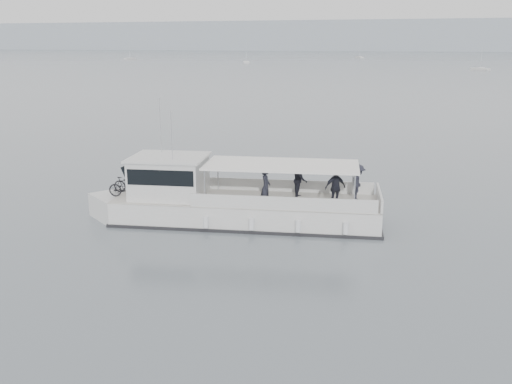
% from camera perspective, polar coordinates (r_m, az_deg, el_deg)
% --- Properties ---
extents(ground, '(1400.00, 1400.00, 0.00)m').
position_cam_1_polar(ground, '(28.40, -9.87, -3.31)').
color(ground, '#566066').
rests_on(ground, ground).
extents(headland, '(1400.00, 90.00, 28.00)m').
position_cam_1_polar(headland, '(584.06, 16.79, 14.74)').
color(headland, '#939EA8').
rests_on(headland, ground).
extents(tour_boat, '(14.95, 5.69, 6.22)m').
position_cam_1_polar(tour_boat, '(28.41, -3.55, -0.96)').
color(tour_boat, silver).
rests_on(tour_boat, ground).
extents(moored_fleet, '(404.92, 345.78, 9.31)m').
position_cam_1_polar(moored_fleet, '(243.14, 12.07, 12.54)').
color(moored_fleet, silver).
rests_on(moored_fleet, ground).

